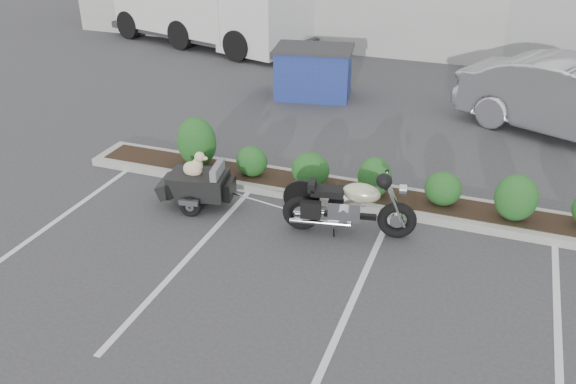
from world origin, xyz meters
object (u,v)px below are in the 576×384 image
(pet_trailer, at_px, (198,183))
(dumpster, at_px, (313,72))
(sedan, at_px, (576,100))
(motorcycle, at_px, (349,206))

(pet_trailer, distance_m, dumpster, 6.54)
(pet_trailer, xyz_separation_m, dumpster, (0.02, 6.54, 0.23))
(pet_trailer, bearing_deg, sedan, 31.95)
(pet_trailer, relative_size, dumpster, 0.80)
(pet_trailer, xyz_separation_m, sedan, (6.42, 5.89, 0.41))
(sedan, xyz_separation_m, dumpster, (-6.39, 0.65, -0.18))
(motorcycle, height_order, dumpster, dumpster)
(dumpster, bearing_deg, motorcycle, -77.48)
(sedan, height_order, dumpster, sedan)
(pet_trailer, bearing_deg, dumpster, 79.23)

